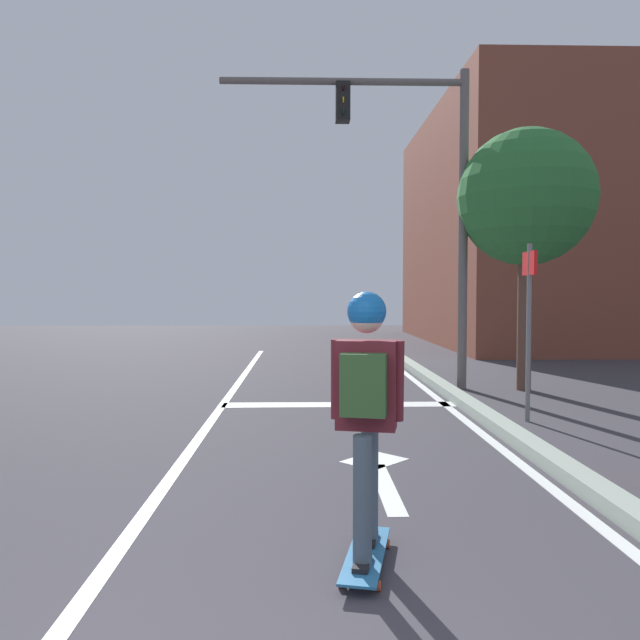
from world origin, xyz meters
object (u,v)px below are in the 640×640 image
traffic_signal_mast (412,172)px  roadside_tree (526,199)px  skateboard (366,555)px  street_sign_post (529,306)px  skater (366,391)px

traffic_signal_mast → roadside_tree: 1.96m
skateboard → street_sign_post: 5.07m
roadside_tree → skateboard: bearing=-116.6°
skater → roadside_tree: bearing=63.4°
street_sign_post → roadside_tree: roadside_tree is taller
skater → traffic_signal_mast: size_ratio=0.29×
traffic_signal_mast → street_sign_post: bearing=-69.6°
skateboard → street_sign_post: bearing=59.0°
skater → street_sign_post: 4.90m
skateboard → roadside_tree: bearing=63.4°
skateboard → traffic_signal_mast: size_ratio=0.16×
street_sign_post → roadside_tree: bearing=71.3°
street_sign_post → traffic_signal_mast: bearing=110.4°
traffic_signal_mast → roadside_tree: size_ratio=1.23×
traffic_signal_mast → roadside_tree: bearing=-5.6°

